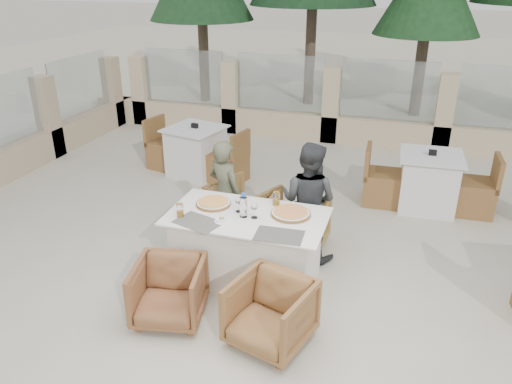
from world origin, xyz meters
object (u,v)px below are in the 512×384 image
(pizza_left, at_px, (213,203))
(bg_table_a, at_px, (196,151))
(bg_table_b, at_px, (428,182))
(beer_glass_right, at_px, (276,199))
(armchair_far_left, at_px, (243,208))
(olive_dish, at_px, (222,220))
(armchair_far_right, at_px, (297,222))
(diner_right, at_px, (308,201))
(diner_left, at_px, (225,193))
(wine_glass_centre, at_px, (239,203))
(armchair_near_right, at_px, (270,313))
(beer_glass_left, at_px, (180,210))
(wine_glass_near, at_px, (254,210))
(pizza_right, at_px, (291,213))
(water_bottle, at_px, (243,205))
(dining_table, at_px, (247,248))
(armchair_near_left, at_px, (169,292))

(pizza_left, bearing_deg, bg_table_a, 118.13)
(pizza_left, xyz_separation_m, bg_table_b, (2.20, 2.31, -0.41))
(beer_glass_right, xyz_separation_m, armchair_far_left, (-0.60, 0.67, -0.52))
(olive_dish, bearing_deg, armchair_far_right, 64.02)
(olive_dish, relative_size, armchair_far_left, 0.15)
(armchair_far_right, distance_m, diner_right, 0.43)
(pizza_left, relative_size, diner_left, 0.28)
(pizza_left, xyz_separation_m, olive_dish, (0.22, -0.32, -0.00))
(armchair_far_right, height_order, diner_right, diner_right)
(wine_glass_centre, height_order, diner_left, diner_left)
(olive_dish, height_order, armchair_near_right, olive_dish)
(beer_glass_right, bearing_deg, armchair_far_right, 78.32)
(pizza_left, bearing_deg, beer_glass_left, -121.61)
(armchair_far_right, bearing_deg, armchair_far_left, -5.81)
(armchair_far_left, bearing_deg, beer_glass_left, 103.59)
(wine_glass_near, xyz_separation_m, armchair_near_right, (0.41, -0.82, -0.56))
(pizza_right, bearing_deg, armchair_far_right, 97.52)
(bg_table_a, relative_size, bg_table_b, 1.00)
(water_bottle, relative_size, beer_glass_right, 1.70)
(wine_glass_near, bearing_deg, pizza_left, 163.65)
(beer_glass_left, xyz_separation_m, armchair_far_left, (0.24, 1.22, -0.51))
(dining_table, bearing_deg, armchair_far_left, 111.25)
(olive_dish, bearing_deg, pizza_left, 124.37)
(diner_left, relative_size, diner_right, 0.94)
(pizza_right, height_order, armchair_far_left, pizza_right)
(wine_glass_near, height_order, armchair_far_left, wine_glass_near)
(dining_table, height_order, bg_table_a, same)
(dining_table, xyz_separation_m, armchair_near_right, (0.50, -0.85, -0.08))
(armchair_near_right, bearing_deg, bg_table_a, 138.83)
(armchair_near_left, bearing_deg, diner_left, 78.69)
(pizza_right, height_order, bg_table_b, pizza_right)
(wine_glass_near, relative_size, bg_table_a, 0.11)
(pizza_left, xyz_separation_m, armchair_near_right, (0.91, -0.97, -0.49))
(pizza_left, relative_size, armchair_near_right, 0.54)
(pizza_right, distance_m, armchair_far_left, 1.26)
(beer_glass_right, bearing_deg, pizza_left, -162.03)
(dining_table, height_order, pizza_right, pizza_right)
(pizza_left, xyz_separation_m, bg_table_a, (-1.32, 2.47, -0.41))
(armchair_far_left, relative_size, diner_right, 0.53)
(armchair_far_left, distance_m, bg_table_a, 2.09)
(beer_glass_left, bearing_deg, pizza_left, 58.39)
(armchair_near_left, distance_m, diner_left, 1.55)
(pizza_right, relative_size, beer_glass_left, 2.89)
(wine_glass_near, distance_m, armchair_near_right, 1.07)
(beer_glass_right, xyz_separation_m, olive_dish, (-0.41, -0.52, -0.05))
(beer_glass_right, height_order, bg_table_b, beer_glass_right)
(bg_table_b, bearing_deg, beer_glass_right, -129.15)
(armchair_near_right, distance_m, bg_table_a, 4.10)
(wine_glass_centre, relative_size, beer_glass_right, 1.23)
(beer_glass_left, bearing_deg, dining_table, 20.02)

